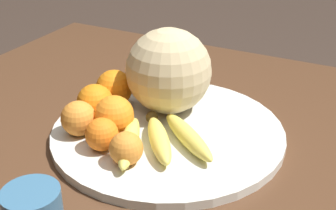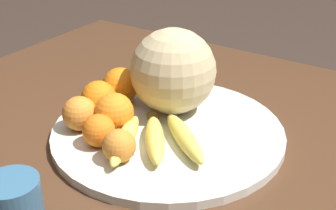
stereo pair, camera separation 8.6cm
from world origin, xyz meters
name	(u,v)px [view 2 (the right image)]	position (x,y,z in m)	size (l,w,h in m)	color
kitchen_table	(204,184)	(0.00, 0.00, 0.61)	(1.34, 0.96, 0.71)	#4C301E
fruit_bowl	(168,132)	(-0.07, -0.01, 0.71)	(0.44, 0.44, 0.02)	silver
melon	(173,71)	(-0.11, 0.06, 0.81)	(0.17, 0.17, 0.17)	#C6B284
banana_bunch	(156,138)	(-0.06, -0.08, 0.74)	(0.21, 0.21, 0.03)	#473819
orange_front_left	(114,112)	(-0.16, -0.07, 0.76)	(0.07, 0.07, 0.07)	orange
orange_front_right	(99,99)	(-0.22, -0.04, 0.76)	(0.07, 0.07, 0.07)	orange
orange_mid_center	(99,131)	(-0.14, -0.13, 0.75)	(0.06, 0.06, 0.06)	orange
orange_back_left	(120,86)	(-0.22, 0.02, 0.76)	(0.08, 0.08, 0.08)	orange
orange_back_right	(80,113)	(-0.21, -0.10, 0.75)	(0.06, 0.06, 0.06)	orange
orange_top_small	(119,146)	(-0.08, -0.15, 0.75)	(0.06, 0.06, 0.06)	orange
produce_tag	(121,143)	(-0.12, -0.10, 0.72)	(0.09, 0.09, 0.00)	white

